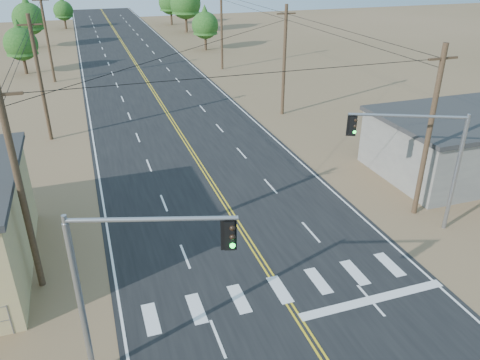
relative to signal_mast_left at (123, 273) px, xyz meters
name	(u,v)px	position (x,y,z in m)	size (l,w,h in m)	color
road	(180,133)	(6.97, 24.66, -4.62)	(15.00, 200.00, 0.02)	black
utility_pole_left_near	(20,188)	(-3.53, 6.66, 0.48)	(1.80, 0.30, 10.00)	#4C3826
utility_pole_left_mid	(40,79)	(-3.53, 26.66, 0.48)	(1.80, 0.30, 10.00)	#4C3826
utility_pole_left_far	(47,38)	(-3.53, 46.66, 0.48)	(1.80, 0.30, 10.00)	#4C3826
utility_pole_right_near	(429,133)	(17.47, 6.66, 0.48)	(1.80, 0.30, 10.00)	#4C3826
utility_pole_right_mid	(284,60)	(17.47, 26.66, 0.48)	(1.80, 0.30, 10.00)	#4C3826
utility_pole_right_far	(222,29)	(17.47, 46.66, 0.48)	(1.80, 0.30, 10.00)	#4C3826
signal_mast_left	(123,273)	(0.00, 0.00, 0.00)	(5.31, 1.87, 6.87)	gray
signal_mast_right	(426,152)	(16.34, 5.38, -0.01)	(5.65, 2.65, 6.77)	gray
tree_left_near	(20,40)	(-7.00, 52.14, -0.49)	(4.07, 4.07, 6.78)	#3F2D1E
tree_left_mid	(28,15)	(-7.03, 70.51, 0.37)	(4.91, 4.91, 8.19)	#3F2D1E
tree_left_far	(63,9)	(-2.03, 90.54, -0.80)	(3.76, 3.76, 6.27)	#3F2D1E
tree_right_near	(205,22)	(18.80, 60.01, -0.46)	(4.10, 4.10, 6.83)	#3F2D1E
tree_right_mid	(185,0)	(19.93, 78.39, 1.20)	(5.72, 5.72, 9.53)	#3F2D1E
tree_right_far	(170,0)	(19.18, 89.15, 0.31)	(4.85, 4.85, 8.08)	#3F2D1E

